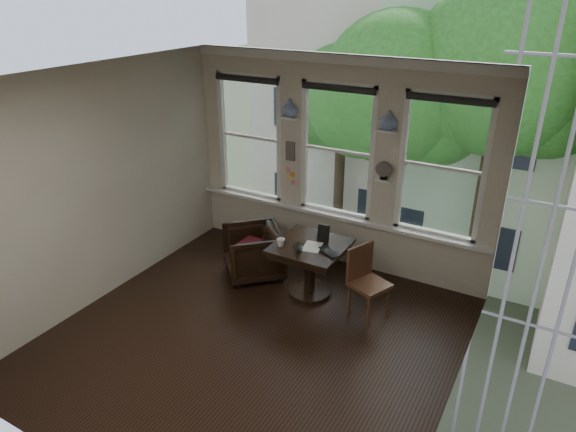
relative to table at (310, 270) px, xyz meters
The scene contains 25 objects.
ground 1.22m from the table, 96.95° to the right, with size 4.50×4.50×0.00m, color black.
ceiling 2.87m from the table, 96.95° to the right, with size 4.50×4.50×0.00m, color silver.
wall_back 1.58m from the table, 97.31° to the left, with size 4.50×4.50×0.00m, color beige.
wall_front 3.59m from the table, 92.37° to the right, with size 4.50×4.50×0.00m, color beige.
wall_left 2.88m from the table, 154.24° to the right, with size 4.50×4.50×0.00m, color beige.
wall_right 2.65m from the table, 28.68° to the right, with size 4.50×4.50×0.00m, color beige.
window_left 2.34m from the table, 145.43° to the left, with size 1.10×0.12×1.90m, color white, non-canonical shape.
window_center 1.73m from the table, 97.31° to the left, with size 1.10×0.12×1.90m, color white, non-canonical shape.
window_right 2.16m from the table, 39.93° to the left, with size 1.10×0.12×1.90m, color white, non-canonical shape.
shelf_left 2.17m from the table, 130.99° to the left, with size 0.26×0.16×0.03m, color white.
shelf_right 2.08m from the table, 59.60° to the left, with size 0.26×0.16×0.03m, color white.
intercom 1.82m from the table, 130.15° to the left, with size 0.14×0.06×0.28m, color #59544F.
sticky_notes 1.61m from the table, 130.01° to the left, with size 0.16×0.01×0.24m, color pink, non-canonical shape.
desk_fan 1.62m from the table, 59.09° to the left, with size 0.20×0.20×0.24m, color #59544F, non-canonical shape.
vase_left 2.28m from the table, 130.99° to the left, with size 0.24×0.24×0.25m, color silver.
vase_right 2.19m from the table, 59.60° to the left, with size 0.24×0.24×0.25m, color silver.
table is the anchor object (origin of this frame).
armchair_left 0.93m from the table, behind, with size 0.77×0.79×0.72m, color black.
cushion_red 0.93m from the table, behind, with size 0.45×0.45×0.06m, color maroon.
side_chair_right 0.87m from the table, ahead, with size 0.42×0.42×0.92m, color #442518, non-canonical shape.
laptop 0.49m from the table, 23.69° to the right, with size 0.32×0.21×0.03m, color black.
mug 0.57m from the table, 145.31° to the right, with size 0.11×0.11×0.10m, color white.
drinking_glass 0.49m from the table, 102.24° to the right, with size 0.13×0.13×0.10m, color white.
tablet 0.53m from the table, 62.11° to the left, with size 0.16×0.02×0.22m, color black.
papers 0.38m from the table, 37.61° to the right, with size 0.22×0.30×0.00m, color silver.
Camera 1 is at (2.78, -4.11, 3.82)m, focal length 32.00 mm.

